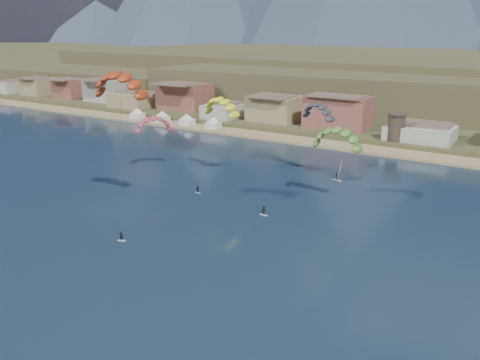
% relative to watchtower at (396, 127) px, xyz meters
% --- Properties ---
extents(ground, '(2400.00, 2400.00, 0.00)m').
position_rel_watchtower_xyz_m(ground, '(-5.00, -114.00, -6.37)').
color(ground, black).
rests_on(ground, ground).
extents(beach, '(2200.00, 12.00, 0.90)m').
position_rel_watchtower_xyz_m(beach, '(-5.00, -8.00, -6.12)').
color(beach, tan).
rests_on(beach, ground).
extents(town, '(400.00, 24.00, 12.00)m').
position_rel_watchtower_xyz_m(town, '(-45.00, 8.00, 1.63)').
color(town, beige).
rests_on(town, ground).
extents(watchtower, '(5.82, 5.82, 8.60)m').
position_rel_watchtower_xyz_m(watchtower, '(0.00, 0.00, 0.00)').
color(watchtower, '#47382D').
rests_on(watchtower, ground).
extents(beach_tents, '(43.40, 6.40, 5.00)m').
position_rel_watchtower_xyz_m(beach_tents, '(-81.25, -8.00, -2.66)').
color(beach_tents, white).
rests_on(beach_tents, ground).
extents(kitesurfer_red, '(15.99, 14.76, 30.41)m').
position_rel_watchtower_xyz_m(kitesurfer_red, '(-29.68, -85.26, 20.00)').
color(kitesurfer_red, silver).
rests_on(kitesurfer_red, ground).
extents(kitesurfer_yellow, '(11.37, 16.79, 22.62)m').
position_rel_watchtower_xyz_m(kitesurfer_yellow, '(-27.42, -54.89, 11.90)').
color(kitesurfer_yellow, silver).
rests_on(kitesurfer_yellow, ground).
extents(kitesurfer_green, '(15.37, 16.85, 20.87)m').
position_rel_watchtower_xyz_m(kitesurfer_green, '(3.37, -58.09, 8.31)').
color(kitesurfer_green, silver).
rests_on(kitesurfer_green, ground).
extents(distant_kite_pink, '(9.26, 9.94, 16.30)m').
position_rel_watchtower_xyz_m(distant_kite_pink, '(-45.46, -59.03, 6.47)').
color(distant_kite_pink, '#262626').
rests_on(distant_kite_pink, ground).
extents(distant_kite_dark, '(10.36, 7.43, 20.11)m').
position_rel_watchtower_xyz_m(distant_kite_dark, '(-8.03, -41.58, 10.68)').
color(distant_kite_dark, '#262626').
rests_on(distant_kite_dark, ground).
extents(windsurfer, '(2.66, 2.93, 4.55)m').
position_rel_watchtower_xyz_m(windsurfer, '(-1.84, -42.28, -4.93)').
color(windsurfer, silver).
rests_on(windsurfer, ground).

